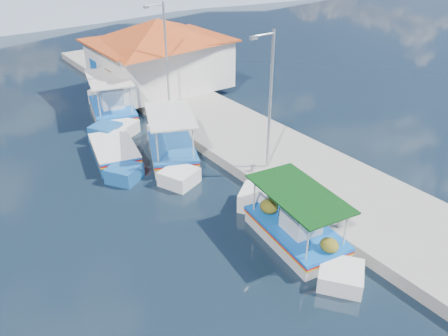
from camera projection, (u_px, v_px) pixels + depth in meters
ground at (206, 233)px, 16.31m from camera, size 160.00×160.00×0.00m
quay at (237, 135)px, 23.48m from camera, size 5.00×44.00×0.50m
bollards at (212, 142)px, 21.69m from camera, size 0.20×17.20×0.30m
main_caique at (294, 230)px, 15.76m from camera, size 2.54×6.83×2.27m
caique_green_canopy at (171, 152)px, 21.39m from camera, size 3.70×6.41×2.58m
caique_blue_hull at (114, 153)px, 21.47m from camera, size 2.77×6.29×1.14m
caique_far at (112, 109)px, 26.13m from camera, size 3.46×7.47×2.70m
harbor_building at (159, 52)px, 28.89m from camera, size 10.49×10.49×4.40m
lamp_post_near at (269, 95)px, 18.18m from camera, size 1.21×0.14×6.00m
lamp_post_far at (165, 52)px, 24.65m from camera, size 1.21×0.14×6.00m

